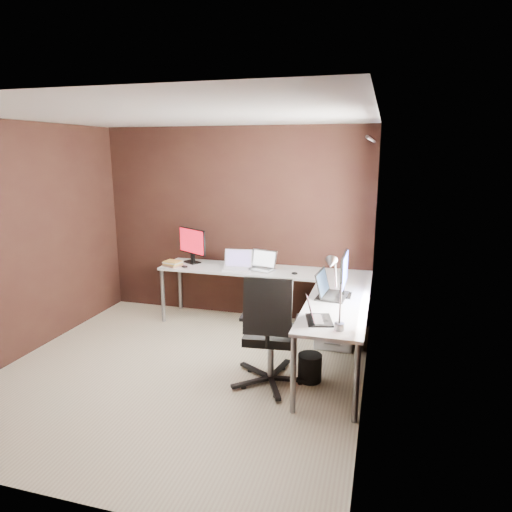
% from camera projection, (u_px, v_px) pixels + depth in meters
% --- Properties ---
extents(room, '(3.60, 3.60, 2.50)m').
position_uv_depth(room, '(212.00, 250.00, 4.31)').
color(room, beige).
rests_on(room, ground).
extents(desk, '(2.65, 2.25, 0.73)m').
position_uv_depth(desk, '(284.00, 286.00, 5.22)').
color(desk, silver).
rests_on(desk, ground).
extents(drawer_pedestal, '(0.42, 0.50, 0.60)m').
position_uv_depth(drawer_pedestal, '(336.00, 319.00, 5.25)').
color(drawer_pedestal, silver).
rests_on(drawer_pedestal, ground).
extents(monitor_left, '(0.47, 0.29, 0.46)m').
position_uv_depth(monitor_left, '(192.00, 243.00, 6.04)').
color(monitor_left, black).
rests_on(monitor_left, desk).
extents(monitor_right, '(0.13, 0.54, 0.45)m').
position_uv_depth(monitor_right, '(344.00, 272.00, 4.64)').
color(monitor_right, black).
rests_on(monitor_right, desk).
extents(laptop_white, '(0.39, 0.30, 0.24)m').
position_uv_depth(laptop_white, '(238.00, 265.00, 5.76)').
color(laptop_white, silver).
rests_on(laptop_white, desk).
extents(laptop_silver, '(0.41, 0.34, 0.23)m').
position_uv_depth(laptop_silver, '(262.00, 265.00, 5.74)').
color(laptop_silver, silver).
rests_on(laptop_silver, desk).
extents(laptop_black_big, '(0.32, 0.43, 0.27)m').
position_uv_depth(laptop_black_big, '(329.00, 291.00, 4.67)').
color(laptop_black_big, black).
rests_on(laptop_black_big, desk).
extents(laptop_black_small, '(0.29, 0.36, 0.21)m').
position_uv_depth(laptop_black_small, '(316.00, 316.00, 3.99)').
color(laptop_black_small, black).
rests_on(laptop_black_small, desk).
extents(book_stack, '(0.27, 0.25, 0.07)m').
position_uv_depth(book_stack, '(173.00, 264.00, 5.89)').
color(book_stack, '#8D634C').
rests_on(book_stack, desk).
extents(mouse_left, '(0.09, 0.06, 0.03)m').
position_uv_depth(mouse_left, '(185.00, 267.00, 5.81)').
color(mouse_left, black).
rests_on(mouse_left, desk).
extents(mouse_corner, '(0.09, 0.07, 0.03)m').
position_uv_depth(mouse_corner, '(295.00, 273.00, 5.49)').
color(mouse_corner, black).
rests_on(mouse_corner, desk).
extents(desk_lamp, '(0.19, 0.23, 0.61)m').
position_uv_depth(desk_lamp, '(334.00, 283.00, 3.79)').
color(desk_lamp, slate).
rests_on(desk_lamp, desk).
extents(office_chair, '(0.62, 0.62, 1.10)m').
position_uv_depth(office_chair, '(270.00, 352.00, 4.32)').
color(office_chair, black).
rests_on(office_chair, ground).
extents(wastebasket, '(0.30, 0.30, 0.27)m').
position_uv_depth(wastebasket, '(310.00, 367.00, 4.43)').
color(wastebasket, black).
rests_on(wastebasket, ground).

